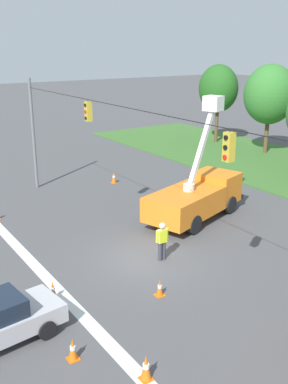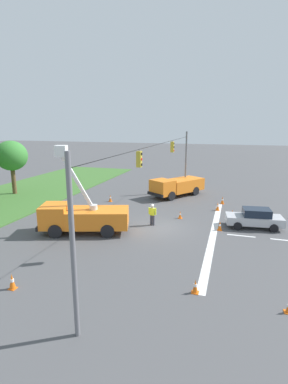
# 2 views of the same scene
# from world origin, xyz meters

# --- Properties ---
(ground_plane) EXTENTS (200.00, 200.00, 0.00)m
(ground_plane) POSITION_xyz_m (0.00, 0.00, 0.00)
(ground_plane) COLOR #4C4C4F
(lane_markings) EXTENTS (17.60, 15.25, 0.01)m
(lane_markings) POSITION_xyz_m (0.00, -5.78, 0.00)
(lane_markings) COLOR silver
(lane_markings) RESTS_ON ground
(signal_gantry) EXTENTS (26.20, 0.33, 7.20)m
(signal_gantry) POSITION_xyz_m (-0.03, -0.00, 4.25)
(signal_gantry) COLOR slate
(signal_gantry) RESTS_ON ground
(tree_far_east) EXTENTS (3.49, 3.63, 6.21)m
(tree_far_east) POSITION_xyz_m (6.21, 18.88, 4.47)
(tree_far_east) COLOR brown
(tree_far_east) RESTS_ON ground
(utility_truck_bucket_lift) EXTENTS (4.35, 7.06, 6.57)m
(utility_truck_bucket_lift) POSITION_xyz_m (-2.69, 5.25, 1.33)
(utility_truck_bucket_lift) COLOR orange
(utility_truck_bucket_lift) RESTS_ON ground
(utility_truck_support_near) EXTENTS (6.93, 5.81, 2.11)m
(utility_truck_support_near) POSITION_xyz_m (10.88, 0.63, 1.19)
(utility_truck_support_near) COLOR orange
(utility_truck_support_near) RESTS_ON ground
(sedan_silver) EXTENTS (2.29, 4.47, 1.56)m
(sedan_silver) POSITION_xyz_m (2.21, -7.29, 0.79)
(sedan_silver) COLOR #B7B7BC
(sedan_silver) RESTS_ON ground
(road_worker) EXTENTS (0.26, 0.65, 1.77)m
(road_worker) POSITION_xyz_m (0.41, 0.63, 1.00)
(road_worker) COLOR #383842
(road_worker) RESTS_ON ground
(traffic_cone_foreground_left) EXTENTS (0.36, 0.36, 0.73)m
(traffic_cone_foreground_left) POSITION_xyz_m (4.32, -5.58, 0.36)
(traffic_cone_foreground_left) COLOR orange
(traffic_cone_foreground_left) RESTS_ON ground
(traffic_cone_foreground_right) EXTENTS (0.36, 0.36, 0.75)m
(traffic_cone_foreground_right) POSITION_xyz_m (0.74, -4.70, 0.37)
(traffic_cone_foreground_right) COLOR orange
(traffic_cone_foreground_right) RESTS_ON ground
(traffic_cone_mid_left) EXTENTS (0.36, 0.36, 0.81)m
(traffic_cone_mid_left) POSITION_xyz_m (6.27, -4.22, 0.41)
(traffic_cone_mid_left) COLOR orange
(traffic_cone_mid_left) RESTS_ON ground
(traffic_cone_mid_right) EXTENTS (0.36, 0.36, 0.82)m
(traffic_cone_mid_right) POSITION_xyz_m (-10.94, 4.79, 0.41)
(traffic_cone_mid_right) COLOR orange
(traffic_cone_mid_right) RESTS_ON ground
(traffic_cone_near_bucket) EXTENTS (0.36, 0.36, 0.78)m
(traffic_cone_near_bucket) POSITION_xyz_m (6.35, 6.88, 0.39)
(traffic_cone_near_bucket) COLOR orange
(traffic_cone_near_bucket) RESTS_ON ground
(traffic_cone_lane_edge_a) EXTENTS (0.36, 0.36, 0.71)m
(traffic_cone_lane_edge_a) POSITION_xyz_m (-8.64, -4.02, 0.35)
(traffic_cone_lane_edge_a) COLOR orange
(traffic_cone_lane_edge_a) RESTS_ON ground
(traffic_cone_far_right) EXTENTS (0.36, 0.36, 0.81)m
(traffic_cone_far_right) POSITION_xyz_m (8.80, -4.55, 0.40)
(traffic_cone_far_right) COLOR orange
(traffic_cone_far_right) RESTS_ON ground
(traffic_cone_centre_line) EXTENTS (0.36, 0.36, 0.68)m
(traffic_cone_centre_line) POSITION_xyz_m (2.81, -1.23, 0.33)
(traffic_cone_centre_line) COLOR orange
(traffic_cone_centre_line) RESTS_ON ground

